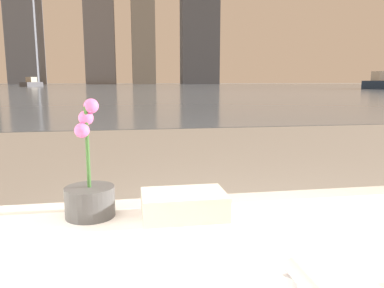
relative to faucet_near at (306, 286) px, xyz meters
name	(u,v)px	position (x,y,z in m)	size (l,w,h in m)	color
faucet_near	(306,286)	(0.00, 0.00, 0.00)	(0.04, 0.19, 0.08)	silver
potted_orchid	(90,192)	(-0.45, 0.60, 0.03)	(0.16, 0.16, 0.38)	#4C4C4C
towel_stack	(184,204)	(-0.15, 0.55, -0.01)	(0.27, 0.18, 0.08)	silver
harbor_water	(130,87)	(0.04, 61.77, -0.56)	(180.00, 110.00, 0.01)	slate
harbor_boat_0	(32,83)	(-16.45, 67.87, 0.01)	(3.07, 4.53, 1.61)	#4C4C51
harbor_boat_1	(380,83)	(29.36, 39.93, 0.18)	(2.70, 5.76, 2.08)	navy
skyline_tower_4	(200,9)	(22.39, 117.77, 22.28)	(11.60, 6.38, 45.68)	#4C515B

